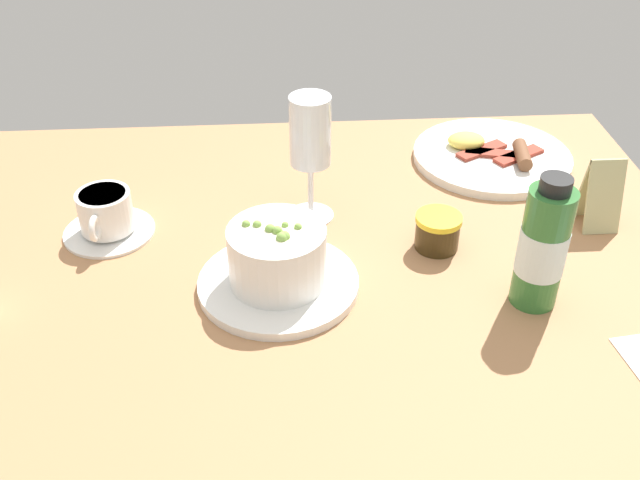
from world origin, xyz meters
The scene contains 8 objects.
ground_plane centered at (0.00, 0.00, -1.50)cm, with size 110.00×84.00×3.00cm, color #A8754C.
porridge_bowl centered at (-2.62, -4.30, 4.05)cm, with size 20.11×20.11×9.46cm.
coffee_cup centered at (-25.74, 9.17, 2.93)cm, with size 12.46×12.70×6.44cm.
wine_glass centered at (2.37, 11.82, 12.50)cm, with size 6.53×6.53×18.33cm.
jam_jar centered at (18.78, 3.03, 2.49)cm, with size 6.17×6.17×4.91cm.
sauce_bottle_green centered at (28.30, -8.84, 7.96)cm, with size 5.69×5.69×17.27cm.
breakfast_plate centered at (32.29, 26.20, 0.91)cm, with size 25.16×25.16×3.70cm.
menu_card centered at (42.05, 7.04, 5.15)cm, with size 4.96×5.33×10.39cm.
Camera 1 is at (-2.27, -76.88, 58.08)cm, focal length 41.52 mm.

